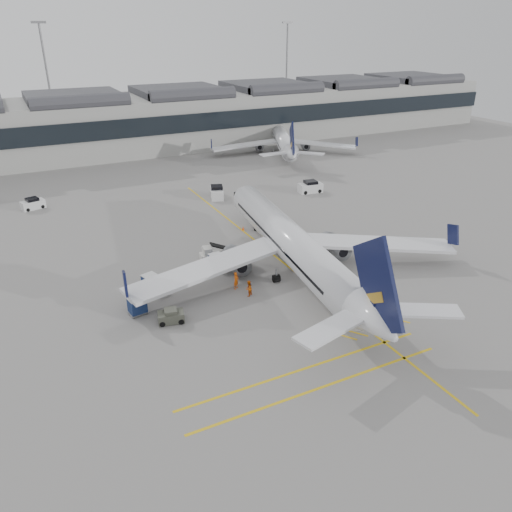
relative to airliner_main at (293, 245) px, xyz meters
name	(u,v)px	position (x,y,z in m)	size (l,w,h in m)	color
ground	(231,315)	(-9.83, -5.44, -3.19)	(220.00, 220.00, 0.00)	gray
terminal	(88,124)	(-9.83, 66.49, 2.95)	(200.00, 20.45, 12.40)	#9E9E99
light_masts	(64,76)	(-11.49, 80.56, 11.31)	(113.00, 0.60, 25.45)	slate
apron_markings	(274,255)	(0.17, 4.56, -3.18)	(0.25, 60.00, 0.01)	gold
airliner_main	(293,245)	(0.00, 0.00, 0.00)	(36.98, 40.65, 10.84)	silver
airliner_far	(283,140)	(26.59, 49.13, -0.55)	(28.73, 31.75, 8.97)	silver
belt_loader	(216,254)	(-6.28, 6.79, -2.61)	(4.89, 2.09, 1.95)	beige
baggage_cart_a	(216,260)	(-7.16, 4.65, -2.33)	(1.61, 1.37, 1.59)	gray
baggage_cart_b	(241,257)	(-4.31, 3.99, -2.23)	(1.94, 1.70, 1.79)	gray
baggage_cart_c	(150,281)	(-15.17, 3.06, -2.33)	(1.81, 1.63, 1.59)	gray
baggage_cart_d	(137,305)	(-17.60, -1.25, -2.25)	(1.84, 1.60, 1.74)	gray
ramp_agent_a	(236,280)	(-7.23, -0.93, -2.25)	(0.69, 0.45, 1.88)	#E3550B
ramp_agent_b	(249,288)	(-6.73, -2.85, -2.35)	(0.81, 0.63, 1.67)	#DB570B
pushback_tug	(171,316)	(-15.23, -4.03, -2.60)	(2.62, 1.92, 1.33)	#4D4E42
safety_cone_nose	(243,228)	(0.32, 13.34, -2.92)	(0.37, 0.37, 0.52)	#F24C0A
safety_cone_engine	(309,257)	(3.34, 1.69, -2.90)	(0.41, 0.41, 0.56)	#F24C0A
service_van_left	(33,204)	(-23.86, 34.94, -2.44)	(3.56, 2.45, 1.66)	silver
service_van_mid	(217,192)	(2.45, 27.47, -2.30)	(3.07, 4.25, 1.97)	silver
service_van_right	(310,187)	(17.12, 23.28, -2.31)	(3.99, 2.34, 1.95)	silver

